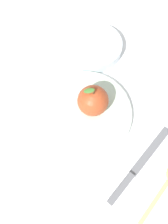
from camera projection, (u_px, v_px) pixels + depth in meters
The scene contains 5 objects.
ground_plane at pixel (96, 128), 0.62m from camera, with size 2.40×2.40×0.00m, color silver.
dinner_plate at pixel (84, 114), 0.62m from camera, with size 0.23×0.23×0.02m.
apple at pixel (93, 101), 0.59m from camera, with size 0.07×0.07×0.08m.
side_bowl at pixel (95, 47), 0.69m from camera, with size 0.14×0.14×0.04m.
knife at pixel (135, 171), 0.58m from camera, with size 0.10×0.21×0.01m.
Camera 1 is at (-0.04, 0.20, 0.59)m, focal length 41.66 mm.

